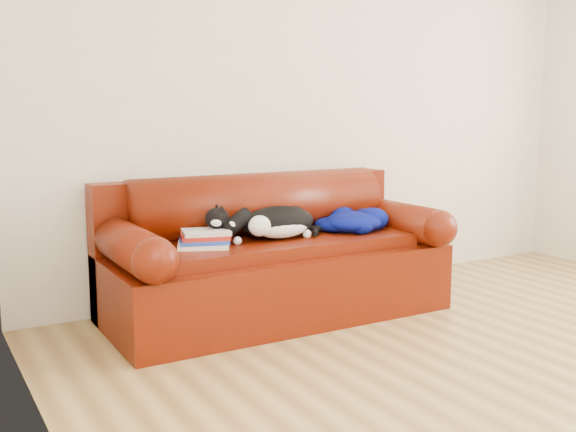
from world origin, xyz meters
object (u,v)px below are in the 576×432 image
sofa_base (277,278)px  blanket (353,221)px  cat (278,223)px  book_stack (205,239)px

sofa_base → blanket: 0.64m
sofa_base → blanket: size_ratio=3.78×
cat → book_stack: bearing=164.6°
sofa_base → cat: 0.36m
sofa_base → blanket: blanket is taller
cat → blanket: 0.56m
sofa_base → cat: (-0.02, -0.05, 0.36)m
book_stack → blanket: bearing=1.0°
blanket → sofa_base: bearing=175.4°
sofa_base → book_stack: bearing=-173.0°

